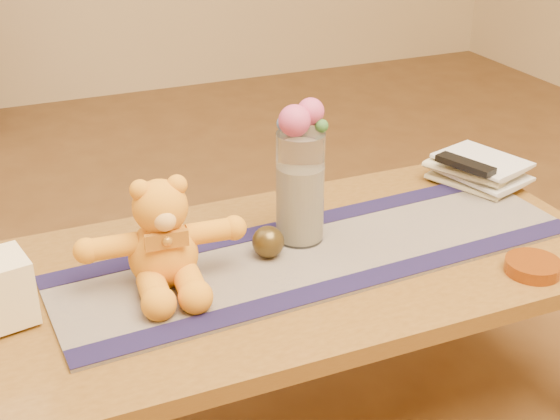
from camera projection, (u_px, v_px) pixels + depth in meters
name	position (u px, v px, depth m)	size (l,w,h in m)	color
floor	(298.00, 413.00, 1.91)	(5.50, 5.50, 0.00)	#563518
coffee_table_top	(300.00, 266.00, 1.72)	(1.40, 0.70, 0.04)	brown
table_leg_bl	(7.00, 343.00, 1.83)	(0.07, 0.07, 0.41)	brown
table_leg_br	(453.00, 242.00, 2.29)	(0.07, 0.07, 0.41)	brown
persian_runner	(320.00, 253.00, 1.72)	(1.20, 0.35, 0.01)	#1E1741
runner_border_near	(354.00, 282.00, 1.60)	(1.20, 0.06, 0.00)	#171237
runner_border_far	(291.00, 225.00, 1.84)	(1.20, 0.06, 0.00)	#171237
teddy_bear	(162.00, 233.00, 1.56)	(0.33, 0.27, 0.22)	orange
pillar_candle	(0.00, 290.00, 1.46)	(0.11, 0.11, 0.13)	#FFECBB
glass_vase	(300.00, 187.00, 1.72)	(0.11, 0.11, 0.26)	silver
potpourri_fill	(300.00, 203.00, 1.74)	(0.09, 0.09, 0.18)	beige
rose_left	(295.00, 121.00, 1.63)	(0.07, 0.07, 0.07)	#BF4373
rose_right	(311.00, 111.00, 1.66)	(0.06, 0.06, 0.06)	#BF4373
blue_flower_back	(298.00, 115.00, 1.68)	(0.04, 0.04, 0.04)	#4F6BAB
blue_flower_side	(285.00, 124.00, 1.66)	(0.04, 0.04, 0.04)	#4F6BAB
leaf_sprig	(322.00, 126.00, 1.65)	(0.03, 0.03, 0.03)	#33662D
bronze_ball	(268.00, 242.00, 1.69)	(0.07, 0.07, 0.07)	#443416
book_bottom	(459.00, 189.00, 2.02)	(0.17, 0.22, 0.02)	beige
book_lower	(462.00, 183.00, 2.01)	(0.16, 0.22, 0.02)	beige
book_upper	(458.00, 176.00, 2.00)	(0.17, 0.22, 0.02)	beige
book_top	(463.00, 169.00, 1.99)	(0.16, 0.22, 0.02)	beige
tv_remote	(465.00, 164.00, 1.98)	(0.04, 0.16, 0.02)	black
amber_dish	(533.00, 266.00, 1.65)	(0.12, 0.12, 0.03)	#BF5914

